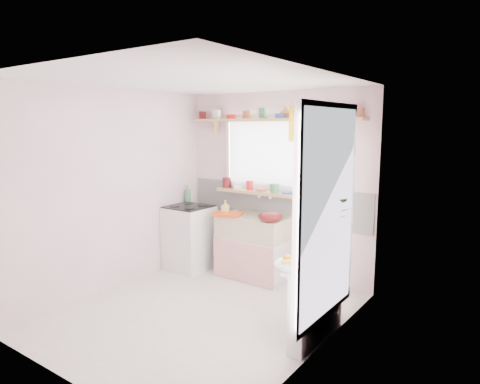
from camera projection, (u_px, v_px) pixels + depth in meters
The scene contains 19 objects.
room at pixel (293, 186), 4.83m from camera, with size 3.20×3.20×3.20m.
sink_unit at pixel (254, 246), 5.79m from camera, with size 0.95×0.65×1.11m.
cooker at pixel (189, 237), 6.13m from camera, with size 0.58×0.58×0.93m.
radiator_ledge at pixel (317, 300), 4.09m from camera, with size 0.22×0.95×0.78m.
windowsill at pixel (262, 193), 5.83m from camera, with size 1.40×0.22×0.04m, color tan.
pine_shelf at pixel (271, 120), 5.59m from camera, with size 2.52×0.24×0.04m, color tan.
shelf_crockery at pixel (270, 114), 5.59m from camera, with size 2.47×0.11×0.12m.
sill_crockery at pixel (261, 187), 5.83m from camera, with size 1.35×0.11×0.12m.
dish_tray at pixel (228, 214), 5.74m from camera, with size 0.37×0.27×0.04m, color red.
colander at pixel (270, 217), 5.35m from camera, with size 0.31×0.31×0.14m, color #580F11.
jade_plant at pixel (325, 223), 4.30m from camera, with size 0.54×0.47×0.60m, color #356428.
fruit_bowl at pixel (291, 266), 3.78m from camera, with size 0.29×0.29×0.07m, color silver.
herb_pot at pixel (301, 261), 3.67m from camera, with size 0.12×0.08×0.23m, color #29682B.
soap_bottle_sink at pixel (225, 207), 5.81m from camera, with size 0.09×0.09×0.19m, color #E5E166.
sill_cup at pixel (235, 184), 6.15m from camera, with size 0.12×0.12×0.10m, color beige.
sill_bowl at pixel (305, 193), 5.52m from camera, with size 0.18×0.18×0.06m, color #3168A0.
shelf_vase at pixel (285, 112), 5.52m from camera, with size 0.15×0.15×0.15m, color #A75F33.
cooker_bottle at pixel (188, 194), 6.35m from camera, with size 0.10×0.10×0.26m, color #3E7D48.
fruit at pixel (292, 260), 3.78m from camera, with size 0.20×0.14×0.10m.
Camera 1 is at (2.95, -3.39, 2.04)m, focal length 32.00 mm.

